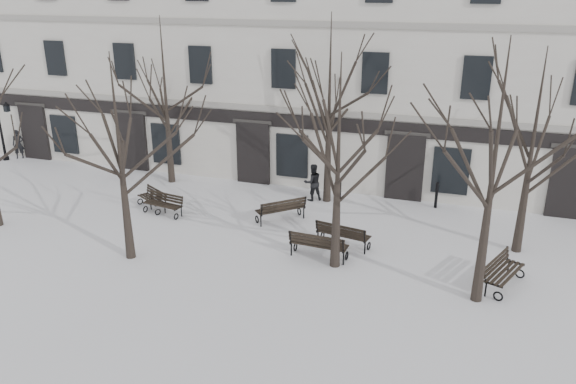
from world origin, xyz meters
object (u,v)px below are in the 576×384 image
at_px(bench_2, 343,234).
at_px(lamp_post, 4,127).
at_px(tree_2, 339,139).
at_px(bench_3, 153,198).
at_px(tree_1, 118,135).
at_px(bench_0, 164,203).
at_px(bench_5, 502,271).
at_px(bench_1, 318,244).
at_px(bench_4, 281,209).
at_px(tree_3, 496,145).

height_order(bench_2, lamp_post, lamp_post).
distance_m(tree_2, bench_3, 9.68).
bearing_deg(tree_1, lamp_post, 148.24).
xyz_separation_m(bench_0, bench_5, (12.95, -1.89, 0.06)).
bearing_deg(bench_3, bench_1, 14.78).
height_order(bench_1, bench_4, bench_1).
distance_m(bench_0, bench_1, 7.30).
relative_size(tree_3, bench_4, 4.07).
height_order(tree_3, bench_2, tree_3).
xyz_separation_m(tree_3, bench_1, (-5.19, 1.09, -4.23)).
distance_m(tree_3, bench_0, 13.31).
xyz_separation_m(tree_2, bench_0, (-7.72, 2.19, -3.91)).
bearing_deg(bench_5, lamp_post, 98.73).
height_order(bench_4, lamp_post, lamp_post).
height_order(tree_1, bench_2, tree_1).
distance_m(tree_3, bench_1, 6.79).
relative_size(tree_2, bench_4, 3.73).
distance_m(bench_2, bench_3, 8.46).
bearing_deg(tree_1, bench_1, 17.33).
bearing_deg(tree_3, bench_0, 166.37).
height_order(bench_4, bench_5, bench_4).
bearing_deg(bench_3, bench_0, 2.27).
relative_size(tree_3, bench_0, 4.32).
relative_size(tree_3, bench_1, 3.78).
bearing_deg(bench_2, tree_1, 35.13).
xyz_separation_m(bench_0, bench_3, (-0.75, 0.41, -0.01)).
relative_size(tree_1, bench_3, 4.11).
bearing_deg(bench_1, lamp_post, -13.79).
bearing_deg(bench_4, bench_3, -40.41).
bearing_deg(bench_4, bench_0, -34.99).
relative_size(bench_2, lamp_post, 0.63).
height_order(bench_0, bench_5, bench_5).
bearing_deg(tree_2, lamp_post, 162.29).
bearing_deg(bench_0, tree_1, -66.63).
xyz_separation_m(bench_4, bench_5, (8.15, -2.68, -0.01)).
bearing_deg(bench_4, bench_5, 117.56).
xyz_separation_m(bench_3, bench_4, (5.55, 0.37, 0.09)).
xyz_separation_m(tree_2, bench_1, (-0.67, 0.32, -3.83)).
relative_size(bench_1, lamp_post, 0.64).
bearing_deg(bench_1, bench_5, -176.55).
bearing_deg(bench_3, tree_3, 16.53).
xyz_separation_m(tree_1, bench_2, (6.74, 3.05, -3.81)).
distance_m(tree_2, lamp_post, 20.57).
xyz_separation_m(tree_2, tree_3, (4.52, -0.77, 0.41)).
xyz_separation_m(tree_3, bench_4, (-7.44, 3.75, -4.24)).
height_order(tree_3, bench_1, tree_3).
bearing_deg(bench_2, bench_4, -17.62).
bearing_deg(tree_1, bench_4, 49.50).
bearing_deg(bench_1, tree_3, 171.73).
bearing_deg(lamp_post, tree_2, -17.71).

